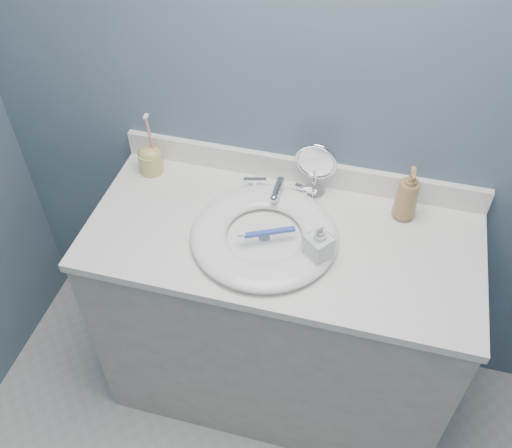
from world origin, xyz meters
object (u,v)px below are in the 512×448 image
(soap_bottle_clear, at_px, (319,244))
(toothbrush_holder, at_px, (150,159))
(soap_bottle_amber, at_px, (408,193))
(makeup_mirror, at_px, (316,167))

(soap_bottle_clear, distance_m, toothbrush_holder, 0.68)
(soap_bottle_clear, bearing_deg, toothbrush_holder, -163.75)
(soap_bottle_amber, xyz_separation_m, soap_bottle_clear, (-0.23, -0.26, -0.02))
(soap_bottle_clear, bearing_deg, makeup_mirror, 141.65)
(soap_bottle_amber, height_order, soap_bottle_clear, soap_bottle_amber)
(makeup_mirror, distance_m, soap_bottle_clear, 0.30)
(soap_bottle_amber, xyz_separation_m, toothbrush_holder, (-0.85, 0.00, -0.04))
(makeup_mirror, bearing_deg, toothbrush_holder, -172.69)
(soap_bottle_amber, relative_size, soap_bottle_clear, 1.25)
(makeup_mirror, height_order, toothbrush_holder, toothbrush_holder)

